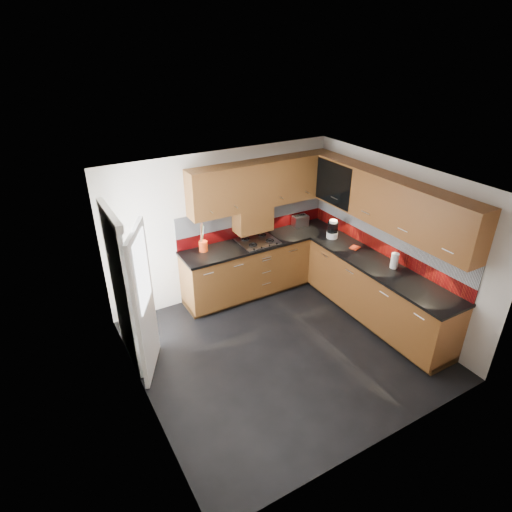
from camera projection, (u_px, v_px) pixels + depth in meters
room at (286, 254)px, 5.27m from camera, size 4.00×3.80×2.64m
base_cabinets at (315, 280)px, 6.79m from camera, size 2.70×3.20×0.95m
countertop at (317, 253)px, 6.55m from camera, size 2.72×3.22×0.04m
backsplash at (321, 228)px, 6.68m from camera, size 2.70×3.20×0.54m
upper_cabinets at (328, 193)px, 6.26m from camera, size 2.50×3.20×0.72m
extractor_hood at (253, 219)px, 6.83m from camera, size 0.60×0.33×0.40m
glass_cabinet at (341, 181)px, 6.68m from camera, size 0.32×0.80×0.66m
back_door at (131, 296)px, 5.28m from camera, size 0.42×1.19×2.04m
gas_hob at (258, 241)px, 6.85m from camera, size 0.60×0.53×0.05m
utensil_pot at (203, 245)px, 6.53m from camera, size 0.13×0.13×0.47m
toaster at (300, 221)px, 7.38m from camera, size 0.27×0.18×0.20m
food_processor at (333, 230)px, 6.94m from camera, size 0.19×0.19×0.31m
paper_towel at (395, 261)px, 6.06m from camera, size 0.14×0.14×0.22m
orange_cloth at (355, 248)px, 6.66m from camera, size 0.18×0.17×0.02m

